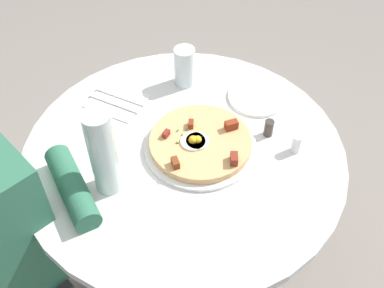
# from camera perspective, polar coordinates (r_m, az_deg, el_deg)

# --- Properties ---
(ground_plane) EXTENTS (6.00, 6.00, 0.00)m
(ground_plane) POSITION_cam_1_polar(r_m,az_deg,el_deg) (1.96, -0.73, -15.25)
(ground_plane) COLOR gray
(dining_table) EXTENTS (0.93, 0.93, 0.74)m
(dining_table) POSITION_cam_1_polar(r_m,az_deg,el_deg) (1.48, -0.93, -5.23)
(dining_table) COLOR silver
(dining_table) RESTS_ON ground_plane
(pizza_plate) EXTENTS (0.33, 0.33, 0.01)m
(pizza_plate) POSITION_cam_1_polar(r_m,az_deg,el_deg) (1.35, 1.02, -0.26)
(pizza_plate) COLOR white
(pizza_plate) RESTS_ON dining_table
(breakfast_pizza) EXTENTS (0.29, 0.29, 0.05)m
(breakfast_pizza) POSITION_cam_1_polar(r_m,az_deg,el_deg) (1.33, 1.04, 0.24)
(breakfast_pizza) COLOR tan
(breakfast_pizza) RESTS_ON pizza_plate
(bread_plate) EXTENTS (0.19, 0.19, 0.01)m
(bread_plate) POSITION_cam_1_polar(r_m,az_deg,el_deg) (1.52, 7.98, 5.69)
(bread_plate) COLOR white
(bread_plate) RESTS_ON dining_table
(napkin) EXTENTS (0.19, 0.21, 0.00)m
(napkin) POSITION_cam_1_polar(r_m,az_deg,el_deg) (1.51, -9.13, 5.19)
(napkin) COLOR white
(napkin) RESTS_ON dining_table
(fork) EXTENTS (0.07, 0.17, 0.00)m
(fork) POSITION_cam_1_polar(r_m,az_deg,el_deg) (1.50, -9.53, 4.90)
(fork) COLOR silver
(fork) RESTS_ON napkin
(knife) EXTENTS (0.07, 0.17, 0.00)m
(knife) POSITION_cam_1_polar(r_m,az_deg,el_deg) (1.52, -8.78, 5.73)
(knife) COLOR silver
(knife) RESTS_ON napkin
(water_glass) EXTENTS (0.07, 0.07, 0.13)m
(water_glass) POSITION_cam_1_polar(r_m,az_deg,el_deg) (1.52, -0.91, 9.43)
(water_glass) COLOR silver
(water_glass) RESTS_ON dining_table
(water_bottle) EXTENTS (0.07, 0.07, 0.26)m
(water_bottle) POSITION_cam_1_polar(r_m,az_deg,el_deg) (1.18, -10.81, -1.11)
(water_bottle) COLOR silver
(water_bottle) RESTS_ON dining_table
(salt_shaker) EXTENTS (0.03, 0.03, 0.06)m
(salt_shaker) POSITION_cam_1_polar(r_m,az_deg,el_deg) (1.36, 12.62, 0.03)
(salt_shaker) COLOR white
(salt_shaker) RESTS_ON dining_table
(pepper_shaker) EXTENTS (0.03, 0.03, 0.05)m
(pepper_shaker) POSITION_cam_1_polar(r_m,az_deg,el_deg) (1.39, 9.35, 1.94)
(pepper_shaker) COLOR #3F3833
(pepper_shaker) RESTS_ON dining_table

